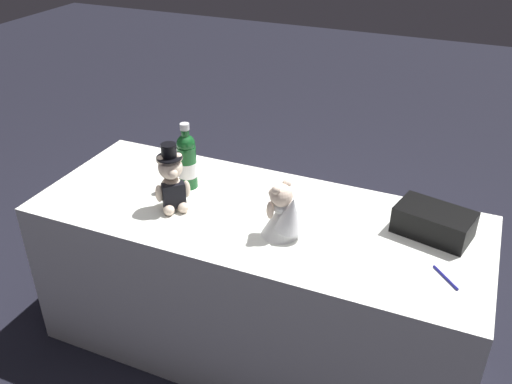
% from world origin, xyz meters
% --- Properties ---
extents(ground_plane, '(12.00, 12.00, 0.00)m').
position_xyz_m(ground_plane, '(0.00, 0.00, 0.00)').
color(ground_plane, black).
extents(reception_table, '(1.88, 0.75, 0.73)m').
position_xyz_m(reception_table, '(0.00, 0.00, 0.36)').
color(reception_table, white).
rests_on(reception_table, ground_plane).
extents(teddy_bear_groom, '(0.14, 0.14, 0.29)m').
position_xyz_m(teddy_bear_groom, '(-0.33, -0.10, 0.85)').
color(teddy_bear_groom, beige).
rests_on(teddy_bear_groom, reception_table).
extents(teddy_bear_bride, '(0.20, 0.16, 0.23)m').
position_xyz_m(teddy_bear_bride, '(0.16, -0.11, 0.83)').
color(teddy_bear_bride, white).
rests_on(teddy_bear_bride, reception_table).
extents(champagne_bottle, '(0.08, 0.08, 0.30)m').
position_xyz_m(champagne_bottle, '(-0.37, 0.08, 0.86)').
color(champagne_bottle, '#134D1F').
rests_on(champagne_bottle, reception_table).
extents(signing_pen, '(0.10, 0.11, 0.01)m').
position_xyz_m(signing_pen, '(0.77, -0.13, 0.73)').
color(signing_pen, navy).
rests_on(signing_pen, reception_table).
extents(gift_case_black, '(0.32, 0.23, 0.11)m').
position_xyz_m(gift_case_black, '(0.69, 0.13, 0.78)').
color(gift_case_black, black).
rests_on(gift_case_black, reception_table).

